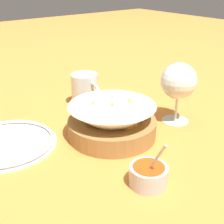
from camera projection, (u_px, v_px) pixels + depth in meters
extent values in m
plane|color=orange|center=(98.00, 132.00, 0.80)|extent=(4.00, 4.00, 0.00)
cylinder|color=olive|center=(112.00, 128.00, 0.77)|extent=(0.22, 0.22, 0.05)
cone|color=beige|center=(112.00, 120.00, 0.76)|extent=(0.21, 0.21, 0.08)
cylinder|color=#3D842D|center=(112.00, 127.00, 0.77)|extent=(0.16, 0.16, 0.01)
pyramid|color=gold|center=(126.00, 122.00, 0.73)|extent=(0.07, 0.08, 0.05)
pyramid|color=gold|center=(129.00, 109.00, 0.77)|extent=(0.04, 0.06, 0.07)
pyramid|color=gold|center=(112.00, 106.00, 0.80)|extent=(0.07, 0.06, 0.06)
pyramid|color=gold|center=(93.00, 112.00, 0.76)|extent=(0.07, 0.08, 0.06)
pyramid|color=gold|center=(112.00, 113.00, 0.75)|extent=(0.07, 0.06, 0.06)
cylinder|color=#B7B7BC|center=(148.00, 176.00, 0.60)|extent=(0.07, 0.07, 0.04)
cylinder|color=#CC4C14|center=(149.00, 173.00, 0.59)|extent=(0.06, 0.06, 0.03)
cylinder|color=#B7B7BC|center=(154.00, 161.00, 0.57)|extent=(0.05, 0.01, 0.09)
cylinder|color=silver|center=(175.00, 120.00, 0.86)|extent=(0.07, 0.07, 0.00)
cylinder|color=silver|center=(176.00, 108.00, 0.84)|extent=(0.01, 0.01, 0.07)
sphere|color=silver|center=(179.00, 81.00, 0.81)|extent=(0.10, 0.10, 0.10)
sphere|color=#DBD17A|center=(178.00, 85.00, 0.81)|extent=(0.07, 0.07, 0.07)
cylinder|color=silver|center=(85.00, 89.00, 0.94)|extent=(0.08, 0.08, 0.10)
cylinder|color=#935119|center=(85.00, 93.00, 0.95)|extent=(0.07, 0.07, 0.07)
torus|color=silver|center=(93.00, 93.00, 0.91)|extent=(0.07, 0.01, 0.07)
cylinder|color=white|center=(7.00, 144.00, 0.73)|extent=(0.23, 0.23, 0.01)
torus|color=white|center=(7.00, 141.00, 0.73)|extent=(0.22, 0.22, 0.01)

